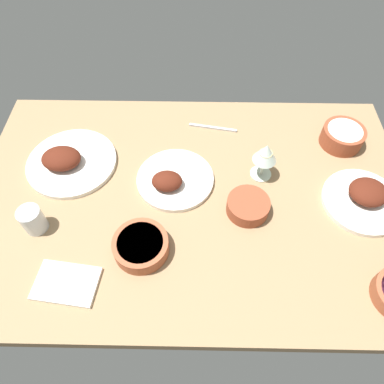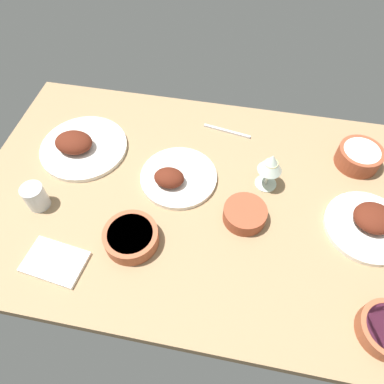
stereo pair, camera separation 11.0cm
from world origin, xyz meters
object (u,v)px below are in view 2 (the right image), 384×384
water_tumbler (36,197)px  plate_far_side (176,177)px  plate_center_main (81,146)px  bowl_pasta (245,214)px  plate_near_viewer (370,223)px  fork_loose (227,131)px  bowl_cream (359,156)px  bowl_soup (131,237)px  folded_napkin (55,262)px  wine_glass (271,164)px

water_tumbler → plate_far_side: bearing=23.4°
plate_center_main → bowl_pasta: plate_center_main is taller
plate_near_viewer → fork_loose: 56.24cm
bowl_cream → bowl_soup: bowl_cream is taller
bowl_cream → folded_napkin: 100.96cm
fork_loose → plate_center_main: bearing=-149.4°
plate_center_main → bowl_cream: (93.89, 11.90, 1.47)cm
folded_napkin → bowl_cream: bearing=32.1°
plate_center_main → bowl_cream: 94.65cm
bowl_cream → plate_near_viewer: bearing=-86.6°
bowl_pasta → wine_glass: bearing=68.8°
bowl_cream → fork_loose: size_ratio=0.82×
wine_glass → folded_napkin: size_ratio=0.84×
bowl_cream → fork_loose: bearing=171.9°
wine_glass → plate_center_main: bearing=177.4°
bowl_pasta → plate_center_main: bearing=163.7°
folded_napkin → plate_far_side: bearing=52.1°
plate_far_side → water_tumbler: water_tumbler is taller
plate_near_viewer → bowl_soup: plate_near_viewer is taller
bowl_cream → wine_glass: wine_glass is taller
water_tumbler → fork_loose: size_ratio=0.48×
bowl_cream → bowl_soup: 79.05cm
plate_far_side → bowl_soup: 25.50cm
water_tumbler → folded_napkin: bearing=-54.0°
plate_far_side → plate_center_main: 36.19cm
bowl_soup → water_tumbler: (-31.97, 6.97, 1.52)cm
plate_near_viewer → water_tumbler: (-99.68, -10.97, 2.04)cm
plate_far_side → plate_center_main: plate_center_main is taller
bowl_pasta → folded_napkin: 56.10cm
plate_near_viewer → folded_napkin: (-86.93, -28.48, -1.55)cm
plate_far_side → bowl_soup: size_ratio=1.59×
bowl_cream → water_tumbler: bearing=-159.8°
plate_near_viewer → folded_napkin: plate_near_viewer is taller
plate_center_main → bowl_soup: size_ratio=1.90×
folded_napkin → fork_loose: bearing=56.1°
plate_center_main → fork_loose: plate_center_main is taller
plate_far_side → water_tumbler: size_ratio=2.99×
plate_far_side → bowl_cream: bearing=17.9°
bowl_soup → fork_loose: bearing=66.8°
wine_glass → bowl_pasta: bearing=-111.2°
bowl_soup → bowl_cream: bearing=33.1°
water_tumbler → plate_center_main: bearing=79.9°
plate_center_main → bowl_pasta: bearing=-16.3°
plate_far_side → fork_loose: (13.38, 25.31, -1.25)cm
plate_near_viewer → bowl_pasta: size_ratio=1.91×
bowl_cream → water_tumbler: (-98.20, -36.17, 0.75)cm
plate_far_side → bowl_soup: bearing=-108.0°
plate_near_viewer → fork_loose: (-46.48, 31.61, -1.75)cm
plate_far_side → water_tumbler: 43.48cm
water_tumbler → bowl_soup: bearing=-12.3°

